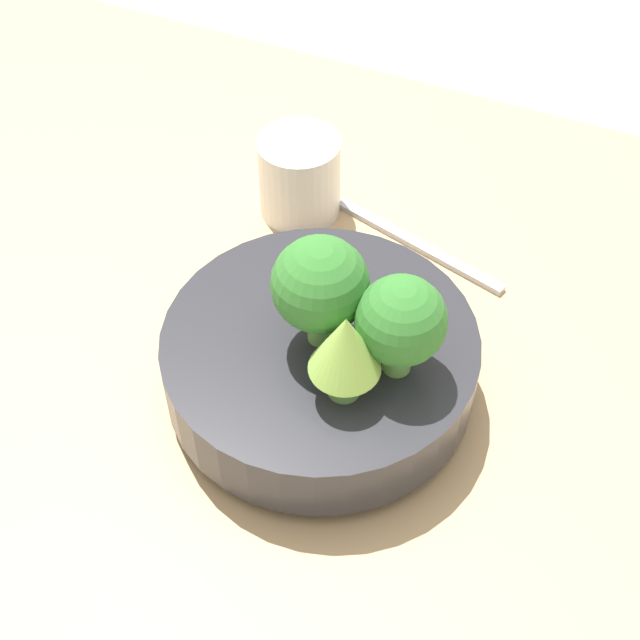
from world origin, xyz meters
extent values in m
plane|color=beige|center=(0.00, 0.00, 0.00)|extent=(6.00, 6.00, 0.00)
cube|color=tan|center=(0.00, 0.00, 0.02)|extent=(1.20, 0.81, 0.04)
cylinder|color=#28282D|center=(-0.02, 0.04, 0.05)|extent=(0.11, 0.11, 0.01)
cylinder|color=#28282D|center=(-0.02, 0.04, 0.08)|extent=(0.24, 0.24, 0.05)
cylinder|color=#609347|center=(-0.05, 0.07, 0.12)|extent=(0.02, 0.02, 0.03)
cone|color=#84AD47|center=(-0.05, 0.07, 0.16)|extent=(0.05, 0.05, 0.05)
cylinder|color=#6BA34C|center=(-0.08, 0.04, 0.12)|extent=(0.02, 0.02, 0.03)
sphere|color=#2D6B28|center=(-0.08, 0.04, 0.16)|extent=(0.06, 0.06, 0.06)
cylinder|color=#6BA34C|center=(-0.02, 0.04, 0.12)|extent=(0.02, 0.02, 0.03)
sphere|color=#2D6B28|center=(-0.02, 0.04, 0.16)|extent=(0.07, 0.07, 0.07)
cylinder|color=silver|center=(0.09, -0.15, 0.08)|extent=(0.08, 0.08, 0.08)
cube|color=#B2B2B7|center=(-0.03, -0.15, 0.04)|extent=(0.18, 0.06, 0.01)
camera|label=1|loc=(-0.19, 0.42, 0.61)|focal=50.00mm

